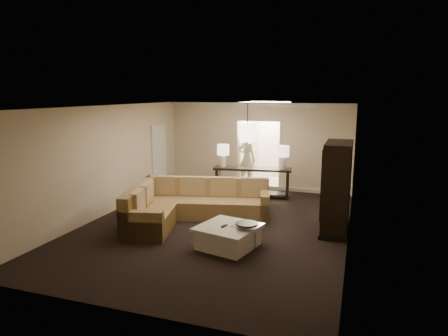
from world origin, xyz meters
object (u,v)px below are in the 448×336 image
(coffee_table, at_px, (228,236))
(console_table, at_px, (252,180))
(drink_table, at_px, (246,230))
(person, at_px, (247,156))
(armoire, at_px, (336,189))
(sectional_sofa, at_px, (188,205))

(coffee_table, height_order, console_table, console_table)
(coffee_table, height_order, drink_table, drink_table)
(coffee_table, height_order, person, person)
(coffee_table, relative_size, armoire, 0.66)
(sectional_sofa, height_order, coffee_table, sectional_sofa)
(console_table, xyz_separation_m, person, (-0.58, 1.46, 0.47))
(coffee_table, relative_size, console_table, 0.57)
(drink_table, bearing_deg, console_table, 103.21)
(coffee_table, relative_size, drink_table, 2.43)
(console_table, distance_m, person, 1.64)
(sectional_sofa, height_order, person, person)
(drink_table, bearing_deg, person, 105.53)
(armoire, relative_size, person, 1.01)
(console_table, bearing_deg, drink_table, -85.03)
(console_table, xyz_separation_m, drink_table, (0.95, -4.04, -0.13))
(person, bearing_deg, armoire, 153.14)
(sectional_sofa, bearing_deg, person, 71.57)
(console_table, bearing_deg, sectional_sofa, -117.35)
(armoire, bearing_deg, person, 129.55)
(person, bearing_deg, coffee_table, 125.31)
(sectional_sofa, xyz_separation_m, drink_table, (1.87, -1.37, 0.01))
(armoire, distance_m, drink_table, 2.41)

